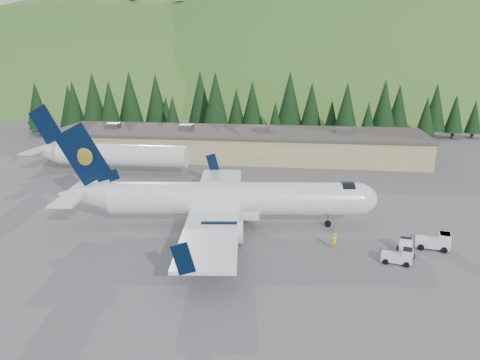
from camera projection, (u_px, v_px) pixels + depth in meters
name	position (u px, v px, depth m)	size (l,w,h in m)	color
ground	(233.00, 226.00, 54.57)	(600.00, 600.00, 0.00)	#5E5E63
airliner	(224.00, 200.00, 53.74)	(36.77, 34.59, 12.20)	white
second_airliner	(105.00, 154.00, 78.01)	(27.50, 11.00, 10.05)	white
baggage_tug_a	(400.00, 257.00, 44.82)	(3.09, 2.22, 1.52)	silver
baggage_tug_b	(436.00, 242.00, 48.12)	(3.58, 2.53, 1.77)	silver
baggage_tug_c	(406.00, 247.00, 47.09)	(1.91, 2.79, 1.40)	silver
terminal_building	(237.00, 143.00, 90.89)	(71.00, 17.00, 6.10)	#978C5D
ramp_worker	(334.00, 241.00, 47.93)	(0.65, 0.43, 1.79)	yellow
tree_line	(223.00, 105.00, 112.03)	(112.84, 18.85, 14.40)	black
hills	(380.00, 239.00, 267.53)	(614.00, 330.00, 300.00)	#2B6224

